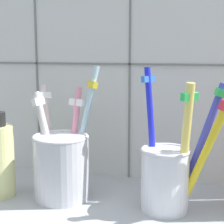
# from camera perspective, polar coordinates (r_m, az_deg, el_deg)

# --- Properties ---
(counter_slab) EXTENTS (0.64, 0.22, 0.02)m
(counter_slab) POSITION_cam_1_polar(r_m,az_deg,el_deg) (0.53, -0.12, -14.80)
(counter_slab) COLOR #9EA3A8
(counter_slab) RESTS_ON ground
(tile_wall_back) EXTENTS (0.64, 0.02, 0.45)m
(tile_wall_back) POSITION_cam_1_polar(r_m,az_deg,el_deg) (0.60, 2.97, 9.23)
(tile_wall_back) COLOR silver
(tile_wall_back) RESTS_ON ground
(toothbrush_cup_left) EXTENTS (0.10, 0.09, 0.19)m
(toothbrush_cup_left) POSITION_cam_1_polar(r_m,az_deg,el_deg) (0.54, -7.62, -7.59)
(toothbrush_cup_left) COLOR silver
(toothbrush_cup_left) RESTS_ON counter_slab
(toothbrush_cup_right) EXTENTS (0.12, 0.07, 0.19)m
(toothbrush_cup_right) POSITION_cam_1_polar(r_m,az_deg,el_deg) (0.50, 8.72, -9.01)
(toothbrush_cup_right) COLOR white
(toothbrush_cup_right) RESTS_ON counter_slab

